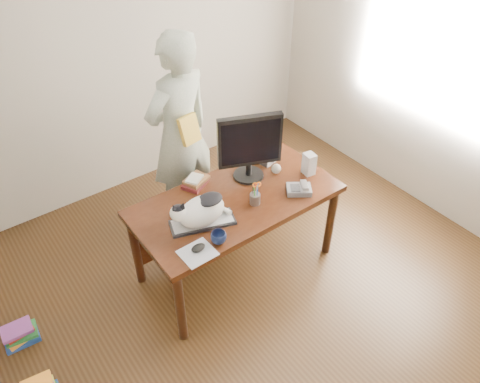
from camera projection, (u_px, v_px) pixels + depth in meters
name	position (u px, v px, depth m)	size (l,w,h in m)	color
room	(294.00, 173.00, 2.83)	(4.50, 4.50, 4.50)	black
desk	(230.00, 207.00, 3.73)	(1.60, 0.80, 0.75)	black
keyboard	(203.00, 222.00, 3.35)	(0.50, 0.31, 0.03)	black
cat	(200.00, 210.00, 3.27)	(0.46, 0.32, 0.26)	white
monitor	(250.00, 145.00, 3.58)	(0.49, 0.32, 0.57)	black
pen_cup	(255.00, 198.00, 3.50)	(0.10, 0.10, 0.20)	gray
mousepad	(198.00, 253.00, 3.14)	(0.23, 0.21, 0.01)	silver
mouse	(198.00, 248.00, 3.14)	(0.10, 0.07, 0.04)	black
coffee_mug	(219.00, 238.00, 3.19)	(0.11, 0.11, 0.09)	#0E1738
phone	(299.00, 189.00, 3.63)	(0.23, 0.22, 0.09)	slate
speaker	(309.00, 164.00, 3.78)	(0.09, 0.10, 0.19)	#A8A7AA
baseball	(276.00, 169.00, 3.81)	(0.08, 0.08, 0.08)	beige
book_stack	(196.00, 181.00, 3.69)	(0.25, 0.23, 0.08)	#4A1315
calculator	(264.00, 158.00, 3.96)	(0.17, 0.20, 0.05)	slate
person	(180.00, 135.00, 3.99)	(0.66, 0.44, 1.82)	beige
held_book	(189.00, 130.00, 3.79)	(0.19, 0.13, 0.24)	gold
book_pile_b	(20.00, 334.00, 3.43)	(0.26, 0.20, 0.15)	#193F9A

